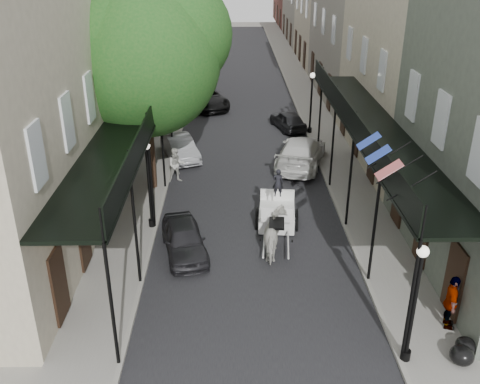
{
  "coord_description": "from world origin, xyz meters",
  "views": [
    {
      "loc": [
        -0.79,
        -13.63,
        10.83
      ],
      "look_at": [
        -0.44,
        6.1,
        1.6
      ],
      "focal_mm": 40.0,
      "sensor_mm": 36.0,
      "label": 1
    }
  ],
  "objects_px": {
    "tree_far": "(179,24)",
    "horse": "(276,235)",
    "lamppost_right_far": "(311,102)",
    "pedestrian_sidewalk_left": "(150,123)",
    "lamppost_left": "(149,184)",
    "car_left_far": "(206,98)",
    "car_left_near": "(184,239)",
    "tree_near": "(153,52)",
    "lamppost_right_near": "(414,303)",
    "car_right_far": "(288,120)",
    "car_left_mid": "(180,148)",
    "pedestrian_walking": "(176,165)",
    "pedestrian_sidewalk_right": "(451,302)",
    "carriage": "(277,198)",
    "car_right_near": "(301,152)"
  },
  "relations": [
    {
      "from": "car_left_near",
      "to": "tree_near",
      "type": "bearing_deg",
      "value": 91.52
    },
    {
      "from": "pedestrian_sidewalk_right",
      "to": "pedestrian_walking",
      "type": "bearing_deg",
      "value": 53.93
    },
    {
      "from": "carriage",
      "to": "car_left_near",
      "type": "xyz_separation_m",
      "value": [
        -3.73,
        -2.51,
        -0.48
      ]
    },
    {
      "from": "pedestrian_walking",
      "to": "tree_far",
      "type": "bearing_deg",
      "value": 78.36
    },
    {
      "from": "pedestrian_sidewalk_right",
      "to": "car_left_mid",
      "type": "relative_size",
      "value": 0.47
    },
    {
      "from": "tree_far",
      "to": "pedestrian_sidewalk_right",
      "type": "relative_size",
      "value": 4.79
    },
    {
      "from": "lamppost_right_far",
      "to": "pedestrian_sidewalk_left",
      "type": "bearing_deg",
      "value": -175.9
    },
    {
      "from": "car_left_far",
      "to": "tree_far",
      "type": "bearing_deg",
      "value": 153.23
    },
    {
      "from": "horse",
      "to": "pedestrian_sidewalk_left",
      "type": "xyz_separation_m",
      "value": [
        -6.54,
        13.44,
        0.15
      ]
    },
    {
      "from": "car_left_near",
      "to": "car_left_mid",
      "type": "bearing_deg",
      "value": 82.73
    },
    {
      "from": "lamppost_left",
      "to": "car_right_far",
      "type": "bearing_deg",
      "value": 61.91
    },
    {
      "from": "car_left_mid",
      "to": "car_left_far",
      "type": "distance_m",
      "value": 10.05
    },
    {
      "from": "tree_far",
      "to": "lamppost_right_far",
      "type": "xyz_separation_m",
      "value": [
        8.35,
        -6.18,
        -3.79
      ]
    },
    {
      "from": "lamppost_right_near",
      "to": "car_right_far",
      "type": "xyz_separation_m",
      "value": [
        -1.26,
        21.0,
        -1.45
      ]
    },
    {
      "from": "tree_near",
      "to": "pedestrian_sidewalk_left",
      "type": "height_order",
      "value": "tree_near"
    },
    {
      "from": "lamppost_right_far",
      "to": "pedestrian_sidewalk_left",
      "type": "distance_m",
      "value": 9.83
    },
    {
      "from": "tree_near",
      "to": "lamppost_right_near",
      "type": "height_order",
      "value": "tree_near"
    },
    {
      "from": "lamppost_left",
      "to": "car_left_far",
      "type": "bearing_deg",
      "value": 85.24
    },
    {
      "from": "tree_near",
      "to": "pedestrian_sidewalk_right",
      "type": "relative_size",
      "value": 5.36
    },
    {
      "from": "lamppost_right_far",
      "to": "car_left_far",
      "type": "bearing_deg",
      "value": 138.15
    },
    {
      "from": "horse",
      "to": "carriage",
      "type": "xyz_separation_m",
      "value": [
        0.24,
        2.65,
        0.26
      ]
    },
    {
      "from": "tree_near",
      "to": "pedestrian_sidewalk_left",
      "type": "distance_m",
      "value": 9.1
    },
    {
      "from": "horse",
      "to": "car_left_near",
      "type": "height_order",
      "value": "horse"
    },
    {
      "from": "car_right_far",
      "to": "pedestrian_walking",
      "type": "bearing_deg",
      "value": 35.24
    },
    {
      "from": "tree_far",
      "to": "car_left_near",
      "type": "bearing_deg",
      "value": -85.34
    },
    {
      "from": "tree_near",
      "to": "lamppost_right_far",
      "type": "xyz_separation_m",
      "value": [
        8.3,
        7.82,
        -4.44
      ]
    },
    {
      "from": "tree_near",
      "to": "horse",
      "type": "distance_m",
      "value": 9.88
    },
    {
      "from": "lamppost_right_near",
      "to": "car_left_mid",
      "type": "distance_m",
      "value": 17.81
    },
    {
      "from": "car_right_near",
      "to": "car_right_far",
      "type": "height_order",
      "value": "car_right_near"
    },
    {
      "from": "lamppost_right_near",
      "to": "car_left_mid",
      "type": "xyz_separation_m",
      "value": [
        -7.7,
        16.0,
        -1.42
      ]
    },
    {
      "from": "pedestrian_walking",
      "to": "car_right_far",
      "type": "bearing_deg",
      "value": 37.38
    },
    {
      "from": "lamppost_right_near",
      "to": "car_right_far",
      "type": "relative_size",
      "value": 1.06
    },
    {
      "from": "lamppost_right_near",
      "to": "pedestrian_walking",
      "type": "bearing_deg",
      "value": 120.65
    },
    {
      "from": "lamppost_left",
      "to": "car_right_near",
      "type": "height_order",
      "value": "lamppost_left"
    },
    {
      "from": "pedestrian_walking",
      "to": "car_right_near",
      "type": "distance_m",
      "value": 6.71
    },
    {
      "from": "tree_near",
      "to": "lamppost_left",
      "type": "relative_size",
      "value": 2.6
    },
    {
      "from": "tree_far",
      "to": "lamppost_right_far",
      "type": "relative_size",
      "value": 2.32
    },
    {
      "from": "lamppost_left",
      "to": "horse",
      "type": "xyz_separation_m",
      "value": [
        4.99,
        -2.14,
        -1.2
      ]
    },
    {
      "from": "pedestrian_walking",
      "to": "car_left_mid",
      "type": "relative_size",
      "value": 0.46
    },
    {
      "from": "car_right_near",
      "to": "pedestrian_sidewalk_right",
      "type": "bearing_deg",
      "value": 118.14
    },
    {
      "from": "lamppost_right_near",
      "to": "pedestrian_sidewalk_right",
      "type": "height_order",
      "value": "lamppost_right_near"
    },
    {
      "from": "horse",
      "to": "pedestrian_walking",
      "type": "bearing_deg",
      "value": -52.54
    },
    {
      "from": "tree_far",
      "to": "horse",
      "type": "relative_size",
      "value": 4.26
    },
    {
      "from": "lamppost_right_far",
      "to": "pedestrian_walking",
      "type": "height_order",
      "value": "lamppost_right_far"
    },
    {
      "from": "tree_near",
      "to": "lamppost_left",
      "type": "xyz_separation_m",
      "value": [
        0.1,
        -4.18,
        -4.44
      ]
    },
    {
      "from": "horse",
      "to": "car_right_far",
      "type": "height_order",
      "value": "horse"
    },
    {
      "from": "car_left_mid",
      "to": "lamppost_right_near",
      "type": "bearing_deg",
      "value": -85.1
    },
    {
      "from": "pedestrian_sidewalk_left",
      "to": "horse",
      "type": "bearing_deg",
      "value": 99.73
    },
    {
      "from": "lamppost_right_far",
      "to": "carriage",
      "type": "relative_size",
      "value": 1.3
    },
    {
      "from": "lamppost_right_near",
      "to": "car_right_far",
      "type": "height_order",
      "value": "lamppost_right_near"
    }
  ]
}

